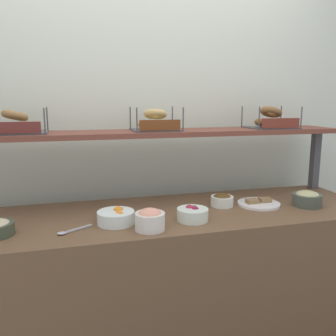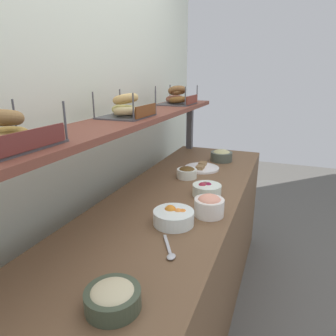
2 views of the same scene
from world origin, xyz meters
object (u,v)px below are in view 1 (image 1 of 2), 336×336
(bagel_basket_cinnamon_raisin, at_px, (271,121))
(bowl_fruit_salad, at_px, (116,217))
(bowl_lox_spread, at_px, (150,219))
(bowl_hummus, at_px, (307,198))
(serving_spoon_near_plate, at_px, (70,231))
(bagel_basket_everything, at_px, (15,125))
(bagel_basket_plain, at_px, (156,123))
(bowl_chocolate_spread, at_px, (222,200))
(serving_plate_white, at_px, (259,203))
(bowl_beet_salad, at_px, (193,214))

(bagel_basket_cinnamon_raisin, bearing_deg, bowl_fruit_salad, -161.01)
(bowl_lox_spread, height_order, bagel_basket_cinnamon_raisin, bagel_basket_cinnamon_raisin)
(bowl_hummus, height_order, bowl_lox_spread, bowl_lox_spread)
(serving_spoon_near_plate, xyz_separation_m, bagel_basket_everything, (-0.26, 0.46, 0.47))
(bagel_basket_plain, bearing_deg, bowl_chocolate_spread, -35.62)
(bowl_fruit_salad, xyz_separation_m, serving_plate_white, (0.85, 0.10, -0.02))
(bowl_fruit_salad, relative_size, bagel_basket_cinnamon_raisin, 0.61)
(bowl_hummus, distance_m, bowl_lox_spread, 0.98)
(bowl_fruit_salad, height_order, serving_spoon_near_plate, bowl_fruit_salad)
(bowl_beet_salad, xyz_separation_m, bowl_lox_spread, (-0.24, -0.07, 0.02))
(bagel_basket_cinnamon_raisin, bearing_deg, bowl_chocolate_spread, -152.43)
(bagel_basket_everything, bearing_deg, bagel_basket_plain, -0.48)
(bowl_chocolate_spread, bearing_deg, bagel_basket_everything, 167.53)
(bowl_hummus, relative_size, bagel_basket_everything, 0.51)
(bowl_fruit_salad, xyz_separation_m, bagel_basket_cinnamon_raisin, (1.06, 0.37, 0.44))
(bowl_fruit_salad, height_order, bagel_basket_everything, bagel_basket_everything)
(bowl_chocolate_spread, distance_m, bagel_basket_cinnamon_raisin, 0.65)
(bowl_hummus, distance_m, serving_plate_white, 0.28)
(bagel_basket_everything, height_order, bagel_basket_cinnamon_raisin, bagel_basket_cinnamon_raisin)
(bowl_lox_spread, xyz_separation_m, bowl_fruit_salad, (-0.15, 0.13, -0.02))
(bowl_lox_spread, distance_m, serving_plate_white, 0.75)
(serving_spoon_near_plate, relative_size, bagel_basket_plain, 0.57)
(bagel_basket_everything, bearing_deg, bowl_chocolate_spread, -12.47)
(serving_spoon_near_plate, bearing_deg, bagel_basket_plain, 40.82)
(bowl_beet_salad, xyz_separation_m, bagel_basket_cinnamon_raisin, (0.68, 0.42, 0.44))
(bowl_hummus, xyz_separation_m, serving_spoon_near_plate, (-1.35, -0.08, -0.04))
(bowl_fruit_salad, distance_m, serving_plate_white, 0.86)
(bowl_chocolate_spread, relative_size, bagel_basket_plain, 0.46)
(bowl_lox_spread, xyz_separation_m, bagel_basket_cinnamon_raisin, (0.92, 0.49, 0.43))
(serving_spoon_near_plate, distance_m, bagel_basket_plain, 0.84)
(bowl_chocolate_spread, height_order, bagel_basket_cinnamon_raisin, bagel_basket_cinnamon_raisin)
(bowl_beet_salad, height_order, bowl_fruit_salad, bowl_fruit_salad)
(bowl_hummus, xyz_separation_m, serving_plate_white, (-0.27, 0.09, -0.03))
(bowl_beet_salad, height_order, bowl_hummus, bowl_hummus)
(bowl_chocolate_spread, xyz_separation_m, bowl_fruit_salad, (-0.64, -0.14, -0.00))
(bowl_lox_spread, distance_m, bagel_basket_cinnamon_raisin, 1.13)
(serving_spoon_near_plate, height_order, bagel_basket_plain, bagel_basket_plain)
(bowl_beet_salad, bearing_deg, bowl_chocolate_spread, 38.20)
(bowl_chocolate_spread, bearing_deg, bowl_beet_salad, -141.80)
(bowl_chocolate_spread, relative_size, bowl_lox_spread, 0.91)
(bowl_hummus, bearing_deg, serving_spoon_near_plate, -176.53)
(bowl_hummus, height_order, bowl_fruit_salad, bowl_hummus)
(bowl_fruit_salad, relative_size, serving_spoon_near_plate, 1.15)
(bowl_beet_salad, xyz_separation_m, bowl_fruit_salad, (-0.39, 0.05, -0.00))
(serving_plate_white, bearing_deg, bowl_beet_salad, -161.61)
(bowl_lox_spread, bearing_deg, bowl_chocolate_spread, 28.97)
(bowl_lox_spread, bearing_deg, serving_plate_white, 18.01)
(bowl_beet_salad, bearing_deg, serving_spoon_near_plate, -178.81)
(bowl_beet_salad, relative_size, bagel_basket_everything, 0.49)
(bowl_hummus, distance_m, bowl_fruit_salad, 1.12)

